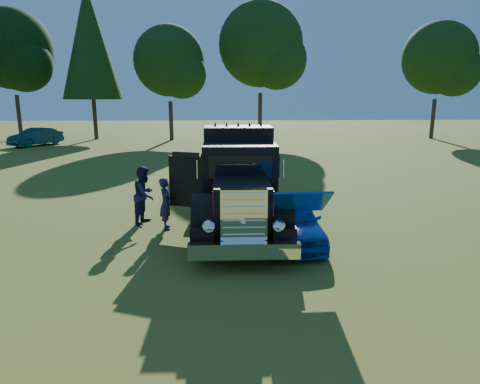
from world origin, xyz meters
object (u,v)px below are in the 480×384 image
(diamond_t_truck, at_px, (239,187))
(spectator_near, at_px, (166,204))
(spectator_far, at_px, (145,195))
(distant_teal_car, at_px, (36,137))
(hotrod_coupe, at_px, (291,220))

(diamond_t_truck, xyz_separation_m, spectator_near, (-2.17, 0.10, -0.50))
(spectator_near, bearing_deg, diamond_t_truck, -102.91)
(spectator_near, relative_size, spectator_far, 0.86)
(spectator_far, bearing_deg, distant_teal_car, 45.46)
(diamond_t_truck, bearing_deg, hotrod_coupe, -41.24)
(spectator_near, distance_m, spectator_far, 1.00)
(hotrod_coupe, bearing_deg, spectator_near, 159.92)
(spectator_near, bearing_deg, distant_teal_car, 20.39)
(diamond_t_truck, xyz_separation_m, spectator_far, (-2.91, 0.76, -0.38))
(hotrod_coupe, xyz_separation_m, spectator_near, (-3.54, 1.29, 0.15))
(diamond_t_truck, distance_m, distant_teal_car, 27.13)
(diamond_t_truck, relative_size, spectator_far, 3.97)
(spectator_far, bearing_deg, hotrod_coupe, -99.18)
(hotrod_coupe, bearing_deg, spectator_far, 155.45)
(diamond_t_truck, relative_size, distant_teal_car, 1.68)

